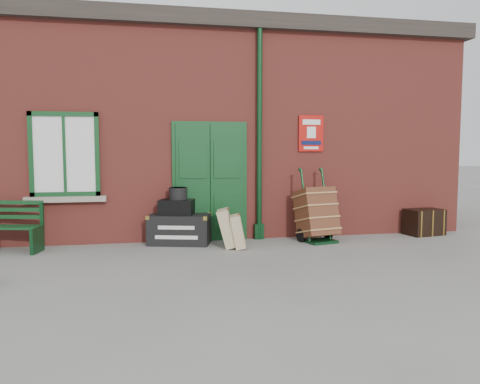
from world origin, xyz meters
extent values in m
plane|color=gray|center=(0.00, 0.00, 0.00)|extent=(80.00, 80.00, 0.00)
cube|color=#9B3C32|center=(0.00, 3.50, 2.00)|extent=(10.00, 4.00, 4.00)
cube|color=#38302B|center=(0.00, 3.50, 4.15)|extent=(10.30, 4.30, 0.30)
cube|color=#103B1A|center=(-0.30, 1.46, 1.10)|extent=(1.42, 0.12, 2.32)
cube|color=white|center=(-2.90, 1.45, 1.65)|extent=(1.20, 0.08, 1.50)
cylinder|color=black|center=(0.65, 1.42, 2.00)|extent=(0.10, 0.10, 4.00)
cube|color=#B7110D|center=(1.70, 1.47, 2.05)|extent=(0.50, 0.03, 0.70)
cube|color=#103B1A|center=(-3.93, 1.30, 0.70)|extent=(1.42, 0.34, 0.39)
cube|color=black|center=(-3.30, 0.95, 0.22)|extent=(0.15, 0.44, 0.43)
cube|color=black|center=(-0.89, 1.25, 0.27)|extent=(1.22, 0.87, 0.55)
cube|color=black|center=(-0.94, 1.25, 0.69)|extent=(0.70, 0.58, 0.27)
cylinder|color=black|center=(-0.91, 1.25, 0.93)|extent=(0.40, 0.40, 0.22)
cube|color=tan|center=(-0.09, 0.77, 0.35)|extent=(0.45, 0.54, 0.70)
cube|color=tan|center=(0.09, 0.67, 0.30)|extent=(0.36, 0.48, 0.60)
cube|color=black|center=(1.70, 0.85, 0.03)|extent=(0.60, 0.49, 0.05)
cylinder|color=black|center=(1.43, 0.98, 0.69)|extent=(0.13, 0.37, 1.34)
cylinder|color=black|center=(1.88, 1.08, 0.69)|extent=(0.13, 0.37, 1.34)
cylinder|color=black|center=(1.36, 0.98, 0.13)|extent=(0.11, 0.26, 0.25)
cylinder|color=black|center=(1.95, 1.12, 0.13)|extent=(0.11, 0.26, 0.25)
cube|color=brown|center=(1.66, 1.01, 0.55)|extent=(0.80, 0.84, 0.99)
cube|color=black|center=(4.07, 1.25, 0.26)|extent=(0.80, 0.60, 0.53)
camera|label=1|loc=(-1.41, -7.32, 1.71)|focal=35.00mm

